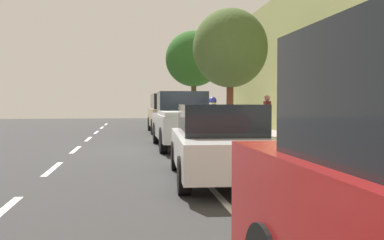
# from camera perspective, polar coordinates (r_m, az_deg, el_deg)

# --- Properties ---
(ground) EXTENTS (56.89, 56.89, 0.00)m
(ground) POSITION_cam_1_polar(r_m,az_deg,el_deg) (14.80, -2.60, -3.74)
(ground) COLOR #2F2F2F
(sidewalk) EXTENTS (4.09, 35.56, 0.16)m
(sidewalk) POSITION_cam_1_polar(r_m,az_deg,el_deg) (15.56, 11.11, -3.18)
(sidewalk) COLOR #A39092
(sidewalk) RESTS_ON ground
(curb_edge) EXTENTS (0.16, 35.56, 0.16)m
(curb_edge) POSITION_cam_1_polar(r_m,az_deg,el_deg) (15.01, 3.39, -3.34)
(curb_edge) COLOR gray
(curb_edge) RESTS_ON ground
(lane_stripe_centre) EXTENTS (0.14, 35.80, 0.01)m
(lane_stripe_centre) POSITION_cam_1_polar(r_m,az_deg,el_deg) (14.97, -14.86, -3.73)
(lane_stripe_centre) COLOR white
(lane_stripe_centre) RESTS_ON ground
(lane_stripe_bike_edge) EXTENTS (0.12, 35.56, 0.01)m
(lane_stripe_bike_edge) POSITION_cam_1_polar(r_m,az_deg,el_deg) (14.80, -2.22, -3.72)
(lane_stripe_bike_edge) COLOR white
(lane_stripe_bike_edge) RESTS_ON ground
(building_facade) EXTENTS (0.50, 35.56, 6.79)m
(building_facade) POSITION_cam_1_polar(r_m,az_deg,el_deg) (16.48, 18.86, 8.58)
(building_facade) COLOR #939B5B
(building_facade) RESTS_ON ground
(parked_sedan_white_second) EXTENTS (2.00, 4.48, 1.52)m
(parked_sedan_white_second) POSITION_cam_1_polar(r_m,az_deg,el_deg) (8.85, 3.62, -2.93)
(parked_sedan_white_second) COLOR white
(parked_sedan_white_second) RESTS_ON ground
(parked_pickup_silver_mid) EXTENTS (2.08, 5.32, 1.95)m
(parked_pickup_silver_mid) POSITION_cam_1_polar(r_m,az_deg,el_deg) (15.20, -0.91, -0.17)
(parked_pickup_silver_mid) COLOR #B7BABF
(parked_pickup_silver_mid) RESTS_ON ground
(parked_suv_tan_far) EXTENTS (2.02, 4.73, 1.99)m
(parked_suv_tan_far) POSITION_cam_1_polar(r_m,az_deg,el_deg) (22.77, -3.09, 0.97)
(parked_suv_tan_far) COLOR tan
(parked_suv_tan_far) RESTS_ON ground
(bicycle_at_curb) EXTENTS (1.56, 0.89, 0.77)m
(bicycle_at_curb) POSITION_cam_1_polar(r_m,az_deg,el_deg) (14.90, 1.64, -2.23)
(bicycle_at_curb) COLOR black
(bicycle_at_curb) RESTS_ON ground
(cyclist_with_backpack) EXTENTS (0.54, 0.55, 1.74)m
(cyclist_with_backpack) POSITION_cam_1_polar(r_m,az_deg,el_deg) (14.44, 2.80, 0.35)
(cyclist_with_backpack) COLOR #C6B284
(cyclist_with_backpack) RESTS_ON ground
(street_tree_near_cyclist) EXTENTS (3.05, 3.05, 5.21)m
(street_tree_near_cyclist) POSITION_cam_1_polar(r_m,az_deg,el_deg) (18.18, 4.97, 9.23)
(street_tree_near_cyclist) COLOR brown
(street_tree_near_cyclist) RESTS_ON sidewalk
(street_tree_mid_block) EXTENTS (3.66, 3.66, 6.02)m
(street_tree_mid_block) POSITION_cam_1_polar(r_m,az_deg,el_deg) (28.71, 0.23, 7.92)
(street_tree_mid_block) COLOR #4A3E23
(street_tree_mid_block) RESTS_ON sidewalk
(pedestrian_on_phone) EXTENTS (0.25, 0.62, 1.69)m
(pedestrian_on_phone) POSITION_cam_1_polar(r_m,az_deg,el_deg) (18.24, 9.72, 0.89)
(pedestrian_on_phone) COLOR black
(pedestrian_on_phone) RESTS_ON sidewalk
(fire_hydrant) EXTENTS (0.22, 0.22, 0.84)m
(fire_hydrant) POSITION_cam_1_polar(r_m,az_deg,el_deg) (16.07, 4.18, -1.16)
(fire_hydrant) COLOR red
(fire_hydrant) RESTS_ON sidewalk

